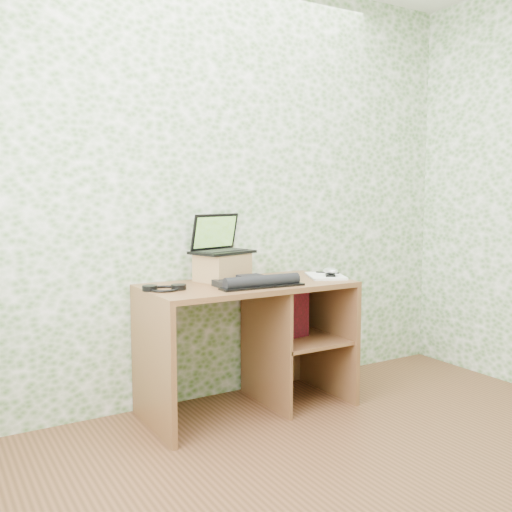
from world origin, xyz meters
TOP-DOWN VIEW (x-y plane):
  - wall_back at (0.00, 1.75)m, footprint 3.50×0.00m
  - desk at (0.08, 1.47)m, footprint 1.20×0.60m
  - riser at (-0.09, 1.58)m, footprint 0.33×0.30m
  - laptop at (-0.09, 1.62)m, footprint 0.40×0.33m
  - keyboard at (-0.01, 1.32)m, footprint 0.49×0.26m
  - headphones at (-0.51, 1.45)m, footprint 0.23×0.21m
  - notepad at (0.53, 1.40)m, footprint 0.31×0.36m
  - mouse at (0.53, 1.35)m, footprint 0.12×0.13m
  - pen at (0.59, 1.45)m, footprint 0.10×0.12m
  - red_box at (0.30, 1.44)m, footprint 0.24×0.10m

SIDE VIEW (x-z plane):
  - desk at x=0.08m, z-range 0.11..0.86m
  - red_box at x=0.30m, z-range 0.39..0.67m
  - notepad at x=0.53m, z-range 0.75..0.76m
  - headphones at x=-0.51m, z-range 0.75..0.77m
  - pen at x=0.59m, z-range 0.76..0.77m
  - keyboard at x=-0.01m, z-range 0.74..0.81m
  - mouse at x=0.53m, z-range 0.76..0.80m
  - riser at x=-0.09m, z-range 0.75..0.91m
  - laptop at x=-0.09m, z-range 0.85..1.08m
  - wall_back at x=0.00m, z-range -0.45..3.05m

